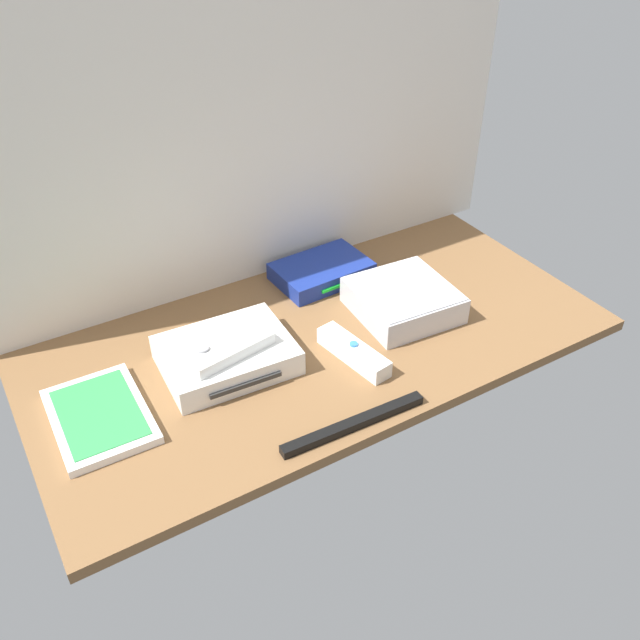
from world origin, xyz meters
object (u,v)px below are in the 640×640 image
at_px(remote_wand, 353,352).
at_px(remote_classic_pad, 224,345).
at_px(mini_computer, 403,300).
at_px(network_router, 322,271).
at_px(game_case, 100,416).
at_px(sensor_bar, 354,424).
at_px(game_console, 227,355).

distance_m(remote_wand, remote_classic_pad, 0.21).
xyz_separation_m(remote_wand, remote_classic_pad, (-0.19, 0.08, 0.04)).
distance_m(mini_computer, network_router, 0.19).
relative_size(game_case, remote_classic_pad, 1.24).
bearing_deg(network_router, sensor_bar, -117.01).
xyz_separation_m(game_console, remote_wand, (0.19, -0.09, -0.01)).
height_order(game_case, remote_classic_pad, remote_classic_pad).
xyz_separation_m(game_console, mini_computer, (0.34, -0.03, 0.00)).
relative_size(game_case, network_router, 1.04).
distance_m(game_case, remote_wand, 0.41).
bearing_deg(game_case, game_console, 5.48).
xyz_separation_m(remote_classic_pad, sensor_bar, (0.11, -0.22, -0.05)).
distance_m(remote_wand, sensor_bar, 0.16).
bearing_deg(network_router, mini_computer, -70.63).
bearing_deg(remote_wand, game_case, 160.47).
xyz_separation_m(network_router, remote_wand, (-0.08, -0.24, -0.00)).
xyz_separation_m(game_console, sensor_bar, (0.10, -0.23, -0.01)).
height_order(game_console, remote_wand, game_console).
height_order(game_console, sensor_bar, game_console).
relative_size(mini_computer, network_router, 0.98).
distance_m(mini_computer, sensor_bar, 0.31).
xyz_separation_m(mini_computer, remote_wand, (-0.15, -0.07, -0.01)).
height_order(network_router, sensor_bar, network_router).
distance_m(game_console, sensor_bar, 0.25).
xyz_separation_m(game_case, remote_classic_pad, (0.21, 0.01, 0.05)).
height_order(remote_classic_pad, sensor_bar, remote_classic_pad).
relative_size(game_console, mini_computer, 1.21).
xyz_separation_m(mini_computer, sensor_bar, (-0.24, -0.20, -0.02)).
bearing_deg(mini_computer, game_console, 175.78).
bearing_deg(sensor_bar, remote_classic_pad, 118.52).
xyz_separation_m(game_case, remote_wand, (0.41, -0.08, 0.01)).
xyz_separation_m(mini_computer, network_router, (-0.07, 0.17, -0.01)).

